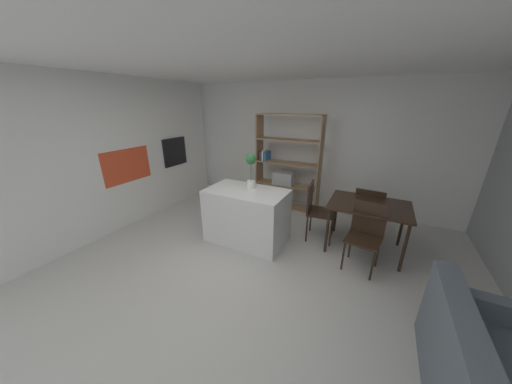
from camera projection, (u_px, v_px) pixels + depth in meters
name	position (u px, v px, depth m)	size (l,w,h in m)	color
ground_plane	(240.00, 264.00, 3.45)	(8.78, 8.78, 0.00)	beige
ceiling_slab	(234.00, 55.00, 2.53)	(6.39, 5.41, 0.06)	white
back_partition	(302.00, 145.00, 5.22)	(6.39, 0.06, 2.62)	silver
tall_cabinet_run_left	(101.00, 156.00, 4.21)	(0.65, 4.86, 2.62)	silver
cabinet_niche_splashback	(127.00, 166.00, 4.32)	(0.01, 0.91, 0.59)	#CC4223
built_in_oven	(175.00, 152.00, 5.25)	(0.06, 0.62, 0.59)	black
kitchen_island	(247.00, 216.00, 3.93)	(1.27, 0.74, 0.89)	silver
potted_plant_on_island	(251.00, 168.00, 3.77)	(0.16, 0.16, 0.55)	white
open_bookshelf	(285.00, 167.00, 5.11)	(1.36, 0.34, 1.98)	#997551
dining_table	(369.00, 209.00, 3.59)	(1.13, 0.85, 0.76)	black
dining_chair_island_side	(316.00, 206.00, 3.96)	(0.48, 0.49, 0.96)	black
dining_chair_near	(366.00, 231.00, 3.26)	(0.48, 0.46, 0.93)	black
dining_chair_far	(369.00, 208.00, 4.03)	(0.48, 0.45, 0.87)	black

